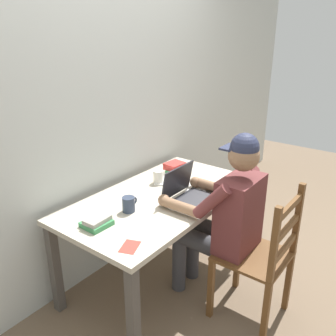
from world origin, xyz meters
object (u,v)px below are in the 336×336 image
book_stack_main (176,168)px  landscape_photo_print (130,247)px  coffee_mug_dark (129,204)px  wooden_chair (261,257)px  computer_mouse (212,188)px  desk (161,206)px  laptop (187,193)px  seated_person (224,213)px  book_stack_side (97,222)px  coffee_mug_white (158,177)px

book_stack_main → landscape_photo_print: book_stack_main is taller
coffee_mug_dark → landscape_photo_print: size_ratio=0.93×
wooden_chair → computer_mouse: 0.62m
desk → landscape_photo_print: 0.66m
laptop → coffee_mug_dark: bearing=150.8°
laptop → coffee_mug_dark: 0.42m
landscape_photo_print → laptop: bearing=-15.0°
laptop → book_stack_main: (0.36, 0.36, -0.01)m
laptop → landscape_photo_print: laptop is taller
computer_mouse → landscape_photo_print: computer_mouse is taller
seated_person → book_stack_side: seated_person is taller
laptop → coffee_mug_dark: (-0.37, 0.21, -0.00)m
landscape_photo_print → computer_mouse: bearing=-20.6°
laptop → book_stack_main: size_ratio=1.84×
laptop → landscape_photo_print: size_ratio=2.54×
desk → seated_person: 0.49m
seated_person → coffee_mug_dark: size_ratio=10.38×
wooden_chair → book_stack_main: wooden_chair is taller
wooden_chair → coffee_mug_white: size_ratio=8.15×
wooden_chair → coffee_mug_dark: 0.91m
book_stack_main → landscape_photo_print: (-1.03, -0.44, -0.04)m
desk → computer_mouse: size_ratio=14.84×
desk → laptop: laptop is taller
wooden_chair → landscape_photo_print: 0.87m
coffee_mug_white → laptop: bearing=-108.0°
seated_person → coffee_mug_dark: bearing=127.0°
seated_person → laptop: 0.30m
computer_mouse → landscape_photo_print: 0.91m
wooden_chair → book_stack_side: wooden_chair is taller
book_stack_main → coffee_mug_white: bearing=-175.4°
desk → landscape_photo_print: bearing=-156.5°
book_stack_side → desk: bearing=-4.9°
wooden_chair → computer_mouse: wooden_chair is taller
book_stack_side → landscape_photo_print: bearing=-98.1°
desk → landscape_photo_print: landscape_photo_print is taller
book_stack_main → book_stack_side: size_ratio=1.10×
laptop → coffee_mug_dark: size_ratio=2.73×
seated_person → landscape_photo_print: (-0.68, 0.21, 0.02)m
wooden_chair → coffee_mug_white: bearing=83.5°
wooden_chair → book_stack_side: 1.06m
computer_mouse → coffee_mug_white: 0.42m
seated_person → book_stack_main: seated_person is taller
computer_mouse → landscape_photo_print: bearing=-178.7°
book_stack_side → seated_person: bearing=-39.6°
laptop → computer_mouse: bearing=-14.1°
coffee_mug_dark → computer_mouse: bearing=-23.6°
coffee_mug_white → book_stack_main: 0.25m
book_stack_side → book_stack_main: bearing=7.6°
seated_person → book_stack_main: size_ratio=7.00×
seated_person → wooden_chair: (0.00, -0.28, -0.22)m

